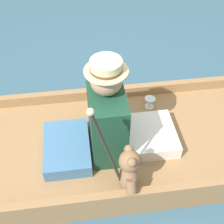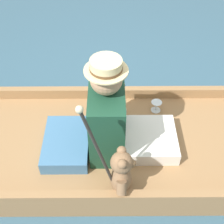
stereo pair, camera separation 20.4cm
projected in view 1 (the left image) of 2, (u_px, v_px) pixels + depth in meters
ground_plane at (105, 154)px, 2.60m from camera, size 16.00×16.00×0.00m
punt_boat at (105, 147)px, 2.54m from camera, size 1.12×2.54×0.26m
seat_cushion at (67, 148)px, 2.37m from camera, size 0.49×0.34×0.11m
seated_person at (116, 118)px, 2.26m from camera, size 0.47×0.68×0.80m
teddy_bear at (130, 172)px, 2.06m from camera, size 0.28×0.16×0.40m
wine_glass at (150, 101)px, 2.72m from camera, size 0.09×0.09×0.10m
walking_cane at (107, 149)px, 1.82m from camera, size 0.04×0.24×0.83m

